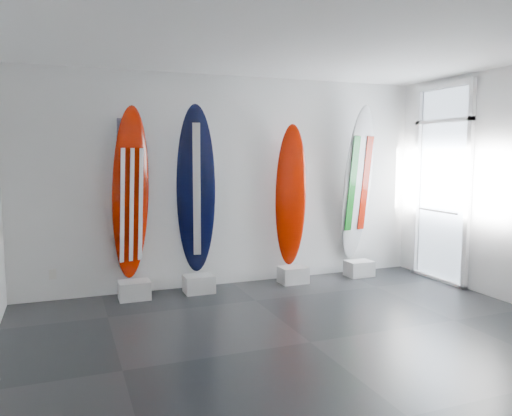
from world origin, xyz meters
name	(u,v)px	position (x,y,z in m)	size (l,w,h in m)	color
floor	(310,342)	(0.00, 0.00, 0.00)	(6.00, 6.00, 0.00)	black
ceiling	(314,37)	(0.00, 0.00, 3.00)	(6.00, 6.00, 0.00)	white
wall_back	(232,182)	(0.00, 2.50, 1.50)	(6.00, 6.00, 0.00)	white
display_block_usa	(134,290)	(-1.46, 2.18, 0.12)	(0.40, 0.30, 0.24)	silver
surfboard_usa	(131,194)	(-1.46, 2.28, 1.38)	(0.52, 0.08, 2.28)	#900F00
display_block_navy	(199,284)	(-0.59, 2.18, 0.12)	(0.40, 0.30, 0.24)	silver
surfboard_navy	(196,191)	(-0.59, 2.28, 1.40)	(0.53, 0.08, 2.33)	black
display_block_swiss	(293,275)	(0.84, 2.18, 0.12)	(0.40, 0.30, 0.24)	silver
surfboard_swiss	(291,196)	(0.84, 2.28, 1.28)	(0.47, 0.08, 2.09)	#900F00
display_block_italy	(359,268)	(1.98, 2.18, 0.12)	(0.40, 0.30, 0.24)	silver
surfboard_italy	(357,184)	(1.98, 2.28, 1.43)	(0.54, 0.08, 2.41)	silver
wall_outlet	(53,274)	(-2.45, 2.48, 0.35)	(0.09, 0.02, 0.13)	silver
glass_door	(442,186)	(2.97, 1.55, 1.43)	(0.12, 1.16, 2.85)	white
balcony	(506,242)	(4.30, 1.55, 0.50)	(2.80, 2.20, 1.20)	slate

